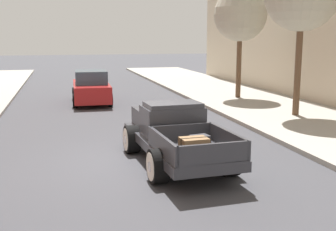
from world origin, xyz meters
The scene contains 4 objects.
ground_plane centered at (0.00, 0.00, 0.00)m, with size 140.00×140.00×0.00m, color #3D3D42.
hotrod_truck_gunmetal centered at (0.85, -0.30, 0.75)m, with size 2.37×5.01×1.58m.
car_background_red centered at (-0.56, 10.43, 0.77)m, with size 1.94×4.34×1.65m.
street_tree_second centered at (7.03, 9.57, 4.38)m, with size 2.72×2.72×5.62m.
Camera 1 is at (-2.00, -10.89, 3.29)m, focal length 44.99 mm.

